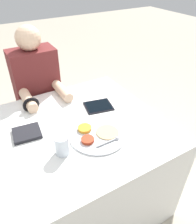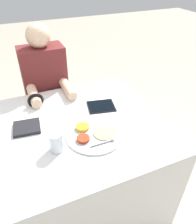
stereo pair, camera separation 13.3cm
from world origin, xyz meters
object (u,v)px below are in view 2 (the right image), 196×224
Objects in this scene: red_notebook at (27,128)px; tablet_device at (101,106)px; person_diner at (48,100)px; drinking_glass at (56,142)px; thali_tray at (94,134)px.

red_notebook is 0.81× the size of tablet_device.
person_diner is (0.22, 0.52, -0.16)m from red_notebook.
person_diner reaches higher than drinking_glass.
tablet_device is at bearing 4.53° from red_notebook.
tablet_device is 0.18× the size of person_diner.
red_notebook is at bearing -175.47° from tablet_device.
drinking_glass reaches higher than thali_tray.
person_diner is (-0.12, 0.73, -0.16)m from thali_tray.
thali_tray is 1.93× the size of red_notebook.
drinking_glass reaches higher than red_notebook.
drinking_glass is (-0.22, -0.03, 0.05)m from thali_tray.
drinking_glass is at bearing -97.60° from person_diner.
person_diner is at bearing 120.09° from tablet_device.
person_diner reaches higher than red_notebook.
person_diner is at bearing 99.21° from thali_tray.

